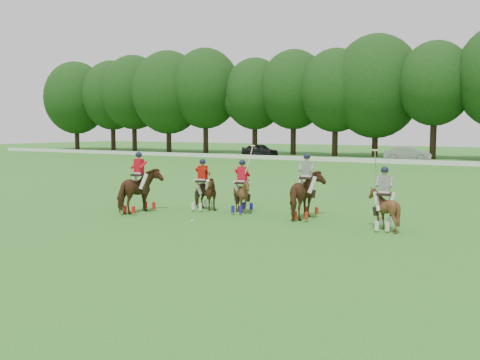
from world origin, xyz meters
The scene contains 11 objects.
ground centered at (0.00, 0.00, 0.00)m, with size 180.00×180.00×0.00m, color #2C6C1E.
tree_line centered at (0.26, 48.05, 8.23)m, with size 117.98×14.32×14.75m.
boundary_rail centered at (0.00, 38.00, 0.22)m, with size 120.00×0.10×0.44m, color white.
car_left centered at (-18.80, 42.50, 0.78)m, with size 1.85×4.59×1.57m, color black.
car_mid centered at (-1.42, 42.50, 0.76)m, with size 1.62×4.64×1.53m, color #949398.
polo_red_a centered at (-2.50, 2.72, 0.91)m, with size 1.32×2.15×2.47m.
polo_red_b centered at (-0.71, 4.61, 0.75)m, with size 1.51×1.33×2.14m.
polo_red_c centered at (1.12, 4.77, 0.76)m, with size 1.29×1.41×2.70m.
polo_stripe_a centered at (3.88, 4.84, 0.92)m, with size 1.36×2.22×2.48m.
polo_stripe_b centered at (7.02, 4.13, 0.75)m, with size 1.37×1.48×2.68m.
polo_ball centered at (0.59, 2.05, 0.04)m, with size 0.09×0.09×0.09m, color white.
Camera 1 is at (11.98, -13.56, 3.42)m, focal length 40.00 mm.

